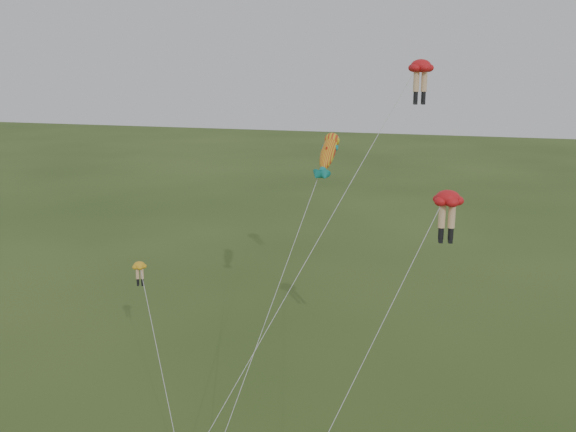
# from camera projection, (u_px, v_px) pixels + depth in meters

# --- Properties ---
(legs_kite_red_high) EXTENTS (10.04, 13.31, 19.19)m
(legs_kite_red_high) POSITION_uv_depth(u_px,v_px,m) (417.00, 76.00, 34.06)
(legs_kite_red_high) COLOR red
(legs_kite_red_high) RESTS_ON ground
(legs_kite_red_mid) EXTENTS (6.65, 8.92, 13.26)m
(legs_kite_red_mid) POSITION_uv_depth(u_px,v_px,m) (446.00, 206.00, 29.75)
(legs_kite_red_mid) COLOR red
(legs_kite_red_mid) RESTS_ON ground
(legs_kite_yellow) EXTENTS (5.11, 5.61, 8.86)m
(legs_kite_yellow) POSITION_uv_depth(u_px,v_px,m) (143.00, 283.00, 33.31)
(legs_kite_yellow) COLOR gold
(legs_kite_yellow) RESTS_ON ground
(fish_kite) EXTENTS (3.75, 12.58, 15.39)m
(fish_kite) POSITION_uv_depth(u_px,v_px,m) (328.00, 153.00, 35.73)
(fish_kite) COLOR yellow
(fish_kite) RESTS_ON ground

